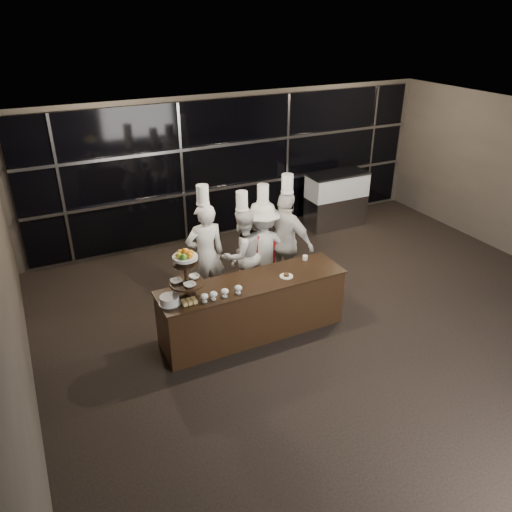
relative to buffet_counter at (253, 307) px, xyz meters
name	(u,v)px	position (x,y,z in m)	size (l,w,h in m)	color
room	(392,265)	(1.37, -1.35, 1.03)	(10.00, 10.00, 10.00)	black
window_wall	(236,167)	(1.37, 3.59, 1.04)	(8.60, 0.10, 2.80)	black
buffet_counter	(253,307)	(0.00, 0.00, 0.00)	(2.84, 0.74, 0.92)	black
display_stand	(186,270)	(-1.00, 0.00, 0.87)	(0.48, 0.48, 0.74)	black
compotes	(220,293)	(-0.60, -0.22, 0.54)	(0.62, 0.11, 0.12)	silver
layer_cake	(169,300)	(-1.28, -0.05, 0.51)	(0.30, 0.30, 0.11)	white
pastry_squares	(189,301)	(-1.04, -0.17, 0.48)	(0.19, 0.13, 0.05)	#D9B66A
small_plate	(286,276)	(0.51, -0.10, 0.47)	(0.20, 0.20, 0.05)	white
chef_cup	(305,258)	(1.04, 0.25, 0.49)	(0.08, 0.08, 0.07)	white
display_case	(336,197)	(3.52, 2.95, 0.22)	(1.37, 0.60, 1.24)	#A5A5AA
chef_a	(206,254)	(-0.30, 1.15, 0.45)	(0.66, 0.44, 2.08)	silver
chef_b	(243,254)	(0.33, 1.06, 0.36)	(0.88, 0.74, 1.91)	silver
chef_c	(263,248)	(0.71, 1.08, 0.38)	(1.17, 0.80, 1.96)	silver
chef_d	(286,242)	(1.08, 0.94, 0.46)	(0.90, 1.15, 2.12)	silver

